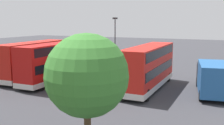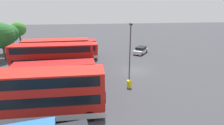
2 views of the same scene
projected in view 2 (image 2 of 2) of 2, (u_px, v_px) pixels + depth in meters
name	position (u px, v px, depth m)	size (l,w,h in m)	color
ground_plane	(135.00, 71.00, 27.69)	(140.00, 140.00, 0.00)	#38383D
bus_double_decker_near_end	(41.00, 94.00, 15.54)	(2.64, 11.40, 4.55)	red
bus_single_deck_second	(49.00, 84.00, 19.23)	(2.87, 10.82, 2.95)	#A51919
bus_single_deck_third	(55.00, 73.00, 22.47)	(3.05, 10.40, 2.95)	#A51919
bus_double_decker_fourth	(54.00, 58.00, 25.74)	(2.67, 11.73, 4.55)	#B71411
bus_double_decker_fifth	(57.00, 52.00, 28.99)	(2.94, 10.55, 4.55)	red
bus_single_deck_sixth	(66.00, 51.00, 32.81)	(3.02, 11.78, 2.95)	red
bus_single_deck_seventh	(68.00, 47.00, 36.02)	(2.95, 11.74, 2.95)	#A51919
car_hatchback_silver	(141.00, 50.00, 37.09)	(4.30, 3.87, 1.43)	silver
lamp_post_tall	(130.00, 47.00, 23.78)	(0.70, 0.30, 7.62)	#38383D
waste_bin_yellow	(129.00, 84.00, 21.95)	(0.60, 0.60, 0.95)	yellow
tree_leftmost	(1.00, 35.00, 31.91)	(4.79, 4.79, 6.97)	#4C3823
tree_midleft	(19.00, 29.00, 41.42)	(3.34, 3.34, 6.09)	#4C3823
tree_midright	(9.00, 34.00, 36.88)	(3.82, 3.82, 6.00)	#4C3823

